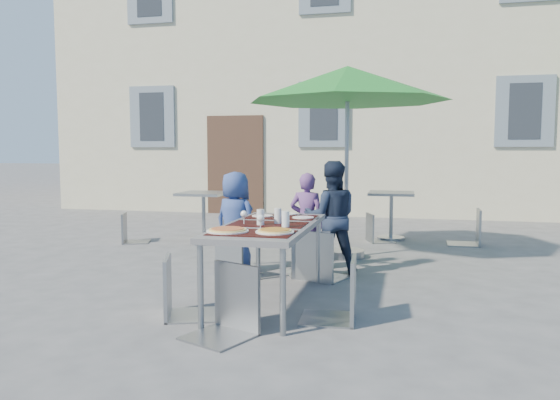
% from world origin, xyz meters
% --- Properties ---
extents(ground, '(90.00, 90.00, 0.00)m').
position_xyz_m(ground, '(0.00, 0.00, 0.00)').
color(ground, '#4F4F51').
rests_on(ground, ground).
extents(building, '(13.60, 8.20, 11.10)m').
position_xyz_m(building, '(-0.00, 11.50, 4.85)').
color(building, '#B9B495').
rests_on(building, ground).
extents(dining_table, '(0.80, 1.85, 0.76)m').
position_xyz_m(dining_table, '(0.52, 0.68, 0.70)').
color(dining_table, '#434348').
rests_on(dining_table, ground).
extents(pizza_near_left, '(0.36, 0.36, 0.03)m').
position_xyz_m(pizza_near_left, '(0.31, 0.13, 0.77)').
color(pizza_near_left, white).
rests_on(pizza_near_left, dining_table).
extents(pizza_near_right, '(0.33, 0.33, 0.03)m').
position_xyz_m(pizza_near_right, '(0.71, 0.18, 0.77)').
color(pizza_near_right, white).
rests_on(pizza_near_right, dining_table).
extents(glassware, '(0.49, 0.44, 0.15)m').
position_xyz_m(glassware, '(0.56, 0.59, 0.83)').
color(glassware, silver).
rests_on(glassware, dining_table).
extents(place_settings, '(0.70, 0.49, 0.01)m').
position_xyz_m(place_settings, '(0.53, 1.30, 0.76)').
color(place_settings, white).
rests_on(place_settings, dining_table).
extents(child_0, '(0.68, 0.56, 1.19)m').
position_xyz_m(child_0, '(-0.20, 1.90, 0.60)').
color(child_0, '#314687').
rests_on(child_0, ground).
extents(child_1, '(0.45, 0.32, 1.17)m').
position_xyz_m(child_1, '(0.61, 2.21, 0.59)').
color(child_1, '#653D7E').
rests_on(child_1, ground).
extents(child_2, '(0.71, 0.51, 1.32)m').
position_xyz_m(child_2, '(0.92, 2.07, 0.66)').
color(child_2, '#1A243B').
rests_on(child_2, ground).
extents(chair_0, '(0.51, 0.51, 0.89)m').
position_xyz_m(chair_0, '(-0.13, 1.64, 0.52)').
color(chair_0, '#90979C').
rests_on(chair_0, ground).
extents(chair_1, '(0.59, 0.59, 1.01)m').
position_xyz_m(chair_1, '(0.70, 1.84, 0.59)').
color(chair_1, '#92989E').
rests_on(chair_1, ground).
extents(chair_2, '(0.61, 0.61, 1.06)m').
position_xyz_m(chair_2, '(0.85, 1.68, 0.63)').
color(chair_2, '#90979B').
rests_on(chair_2, ground).
extents(chair_3, '(0.57, 0.57, 1.00)m').
position_xyz_m(chair_3, '(-0.12, 0.09, 0.59)').
color(chair_3, '#92979D').
rests_on(chair_3, ground).
extents(chair_4, '(0.48, 0.48, 1.03)m').
position_xyz_m(chair_4, '(1.25, 0.30, 0.61)').
color(chair_4, gray).
rests_on(chair_4, ground).
extents(chair_5, '(0.61, 0.61, 1.04)m').
position_xyz_m(chair_5, '(0.43, -0.25, 0.61)').
color(chair_5, gray).
rests_on(chair_5, ground).
extents(patio_umbrella, '(2.66, 2.66, 2.54)m').
position_xyz_m(patio_umbrella, '(0.99, 3.03, 2.29)').
color(patio_umbrella, '#9B9DA3').
rests_on(patio_umbrella, ground).
extents(cafe_table_0, '(0.72, 0.72, 0.77)m').
position_xyz_m(cafe_table_0, '(-1.37, 3.89, 0.54)').
color(cafe_table_0, '#9B9DA3').
rests_on(cafe_table_0, ground).
extents(bg_chair_l_0, '(0.50, 0.50, 0.88)m').
position_xyz_m(bg_chair_l_0, '(-2.41, 3.44, 0.51)').
color(bg_chair_l_0, gray).
rests_on(bg_chair_l_0, ground).
extents(bg_chair_r_0, '(0.60, 0.60, 1.04)m').
position_xyz_m(bg_chair_r_0, '(-1.09, 3.70, 0.62)').
color(bg_chair_r_0, '#90959C').
rests_on(bg_chair_r_0, ground).
extents(cafe_table_1, '(0.72, 0.72, 0.77)m').
position_xyz_m(cafe_table_1, '(1.53, 4.69, 0.53)').
color(cafe_table_1, '#9B9DA3').
rests_on(cafe_table_1, ground).
extents(bg_chair_l_1, '(0.49, 0.49, 0.85)m').
position_xyz_m(bg_chair_l_1, '(1.31, 4.37, 0.49)').
color(bg_chair_l_1, gray).
rests_on(bg_chair_l_1, ground).
extents(bg_chair_r_1, '(0.48, 0.47, 1.04)m').
position_xyz_m(bg_chair_r_1, '(2.74, 4.43, 0.62)').
color(bg_chair_r_1, gray).
rests_on(bg_chair_r_1, ground).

